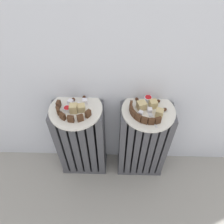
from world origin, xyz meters
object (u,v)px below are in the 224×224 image
radiator_left (82,142)px  fork (153,119)px  plate_right (148,111)px  jam_bowl_right (148,99)px  radiator_right (142,143)px  plate_left (76,109)px  jam_bowl_left (67,109)px

radiator_left → fork: fork is taller
radiator_left → plate_right: bearing=0.0°
plate_right → jam_bowl_right: bearing=89.1°
radiator_left → jam_bowl_right: (0.37, 0.07, 0.31)m
plate_right → fork: 0.06m
radiator_left → radiator_right: (0.37, 0.00, -0.00)m
plate_left → plate_right: 0.37m
radiator_left → plate_left: plate_left is taller
radiator_left → plate_left: size_ratio=2.04×
plate_right → jam_bowl_right: jam_bowl_right is taller
jam_bowl_left → radiator_left: bearing=18.7°
plate_left → jam_bowl_right: size_ratio=6.75×
jam_bowl_right → fork: size_ratio=0.43×
plate_left → jam_bowl_left: 0.04m
fork → radiator_left: bearing=171.1°
radiator_right → jam_bowl_left: 0.51m
radiator_right → plate_left: size_ratio=2.04×
jam_bowl_left → fork: (0.42, -0.05, -0.01)m
radiator_left → jam_bowl_right: size_ratio=13.77×
radiator_right → jam_bowl_right: jam_bowl_right is taller
radiator_left → jam_bowl_left: size_ratio=14.67×
jam_bowl_left → radiator_right: bearing=1.8°
radiator_right → jam_bowl_right: 0.32m
jam_bowl_left → jam_bowl_right: 0.42m
plate_left → jam_bowl_right: bearing=10.3°
radiator_right → jam_bowl_left: bearing=-178.2°
radiator_right → fork: fork is taller
plate_left → jam_bowl_left: bearing=-161.3°
jam_bowl_left → jam_bowl_right: bearing=11.1°
plate_left → jam_bowl_right: (0.37, 0.07, 0.02)m
jam_bowl_left → plate_left: bearing=18.7°
radiator_right → fork: bearing=-77.2°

